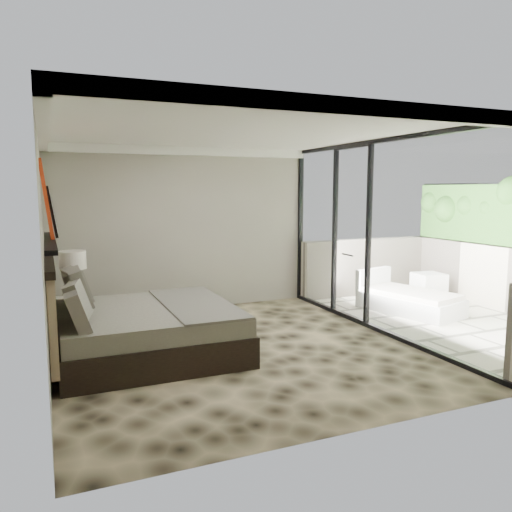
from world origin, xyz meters
name	(u,v)px	position (x,y,z in m)	size (l,w,h in m)	color
floor	(236,350)	(0.00, 0.00, 0.00)	(5.00, 5.00, 0.00)	black
ceiling	(235,132)	(0.00, 0.00, 2.79)	(4.50, 5.00, 0.02)	silver
back_wall	(185,229)	(0.00, 2.49, 1.40)	(4.50, 0.02, 2.80)	gray
left_wall	(45,252)	(-2.24, 0.00, 1.40)	(0.02, 5.00, 2.80)	gray
glass_wall	(381,237)	(2.25, 0.00, 1.40)	(0.08, 5.00, 2.80)	white
terrace_slab	(455,324)	(3.75, 0.00, -0.06)	(3.00, 5.00, 0.12)	beige
picture_ledge	(50,242)	(-2.18, 0.10, 1.50)	(0.12, 2.20, 0.05)	black
bed	(139,327)	(-1.20, 0.26, 0.36)	(2.25, 2.17, 1.24)	black
nightstand	(71,315)	(-1.94, 1.60, 0.28)	(0.56, 0.56, 0.56)	black
table_lamp	(73,268)	(-1.88, 1.63, 0.96)	(0.38, 0.38, 0.69)	black
abstract_canvas	(46,199)	(-2.19, 0.49, 1.97)	(0.04, 0.90, 0.90)	#9F110D
framed_print	(52,211)	(-2.14, 0.46, 1.82)	(0.03, 0.50, 0.60)	black
ottoman	(429,286)	(4.45, 1.40, 0.25)	(0.51, 0.51, 0.51)	white
lounger	(407,300)	(3.44, 0.79, 0.21)	(1.24, 1.85, 0.66)	silver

